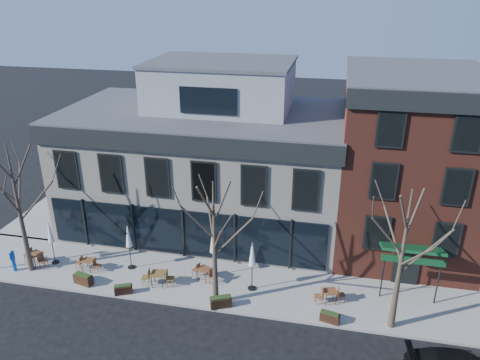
# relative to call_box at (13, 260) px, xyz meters

# --- Properties ---
(ground) EXTENTS (120.00, 120.00, 0.00)m
(ground) POSITION_rel_call_box_xyz_m (9.39, 3.48, -0.89)
(ground) COLOR black
(ground) RESTS_ON ground
(sidewalk_front) EXTENTS (33.50, 4.70, 0.15)m
(sidewalk_front) POSITION_rel_call_box_xyz_m (12.64, 1.33, -0.81)
(sidewalk_front) COLOR gray
(sidewalk_front) RESTS_ON ground
(sidewalk_side) EXTENTS (4.50, 12.00, 0.15)m
(sidewalk_side) POSITION_rel_call_box_xyz_m (-1.86, 9.48, -0.81)
(sidewalk_side) COLOR gray
(sidewalk_side) RESTS_ON ground
(corner_building) EXTENTS (18.39, 10.39, 11.10)m
(corner_building) POSITION_rel_call_box_xyz_m (9.46, 8.55, 3.84)
(corner_building) COLOR beige
(corner_building) RESTS_ON ground
(red_brick_building) EXTENTS (8.20, 11.78, 11.18)m
(red_brick_building) POSITION_rel_call_box_xyz_m (22.39, 8.46, 4.75)
(red_brick_building) COLOR maroon
(red_brick_building) RESTS_ON ground
(tree_corner) EXTENTS (3.93, 3.98, 7.92)m
(tree_corner) POSITION_rel_call_box_xyz_m (0.90, 0.28, 3.36)
(tree_corner) COLOR #382B21
(tree_corner) RESTS_ON sidewalk_front
(tree_mid) EXTENTS (3.50, 3.55, 7.04)m
(tree_mid) POSITION_rel_call_box_xyz_m (12.40, -0.42, 2.91)
(tree_mid) COLOR #382B21
(tree_mid) RESTS_ON sidewalk_front
(tree_right) EXTENTS (3.72, 3.77, 7.48)m
(tree_right) POSITION_rel_call_box_xyz_m (21.40, -0.42, 3.13)
(tree_right) COLOR #382B21
(tree_right) RESTS_ON sidewalk_front
(call_box) EXTENTS (0.29, 0.28, 1.39)m
(call_box) POSITION_rel_call_box_xyz_m (0.00, 0.00, 0.00)
(call_box) COLOR #0C40A3
(call_box) RESTS_ON sidewalk_front
(cafe_set_0) EXTENTS (1.89, 1.03, 0.97)m
(cafe_set_0) POSITION_rel_call_box_xyz_m (0.89, 0.81, -0.24)
(cafe_set_0) COLOR brown
(cafe_set_0) RESTS_ON sidewalk_front
(cafe_set_1) EXTENTS (1.61, 0.67, 0.84)m
(cafe_set_1) POSITION_rel_call_box_xyz_m (4.26, 0.94, -0.30)
(cafe_set_1) COLOR brown
(cafe_set_1) RESTS_ON sidewalk_front
(cafe_set_2) EXTENTS (1.91, 0.84, 0.99)m
(cafe_set_2) POSITION_rel_call_box_xyz_m (8.84, 0.40, -0.23)
(cafe_set_2) COLOR brown
(cafe_set_2) RESTS_ON sidewalk_front
(cafe_set_3) EXTENTS (1.72, 1.02, 0.89)m
(cafe_set_3) POSITION_rel_call_box_xyz_m (11.25, 1.43, -0.28)
(cafe_set_3) COLOR brown
(cafe_set_3) RESTS_ON sidewalk_front
(cafe_set_5) EXTENTS (1.73, 0.89, 0.89)m
(cafe_set_5) POSITION_rel_call_box_xyz_m (18.33, 0.84, -0.28)
(cafe_set_5) COLOR brown
(cafe_set_5) RESTS_ON sidewalk_front
(umbrella_0) EXTENTS (0.45, 0.45, 2.82)m
(umbrella_0) POSITION_rel_call_box_xyz_m (1.87, 1.24, 1.25)
(umbrella_0) COLOR black
(umbrella_0) RESTS_ON sidewalk_front
(umbrella_1) EXTENTS (0.45, 0.45, 2.81)m
(umbrella_1) POSITION_rel_call_box_xyz_m (6.63, 1.69, 1.25)
(umbrella_1) COLOR black
(umbrella_1) RESTS_ON sidewalk_front
(umbrella_2) EXTENTS (0.48, 0.48, 3.01)m
(umbrella_2) POSITION_rel_call_box_xyz_m (11.65, 1.96, 1.39)
(umbrella_2) COLOR black
(umbrella_2) RESTS_ON sidewalk_front
(umbrella_3) EXTENTS (0.47, 0.47, 2.96)m
(umbrella_3) POSITION_rel_call_box_xyz_m (14.05, 1.13, 1.35)
(umbrella_3) COLOR black
(umbrella_3) RESTS_ON sidewalk_front
(planter_0) EXTENTS (1.19, 0.70, 0.62)m
(planter_0) POSITION_rel_call_box_xyz_m (4.64, -0.35, -0.43)
(planter_0) COLOR black
(planter_0) RESTS_ON sidewalk_front
(planter_1) EXTENTS (1.03, 0.73, 0.54)m
(planter_1) POSITION_rel_call_box_xyz_m (7.24, -0.72, -0.47)
(planter_1) COLOR black
(planter_1) RESTS_ON sidewalk_front
(planter_2) EXTENTS (1.19, 0.85, 0.62)m
(planter_2) POSITION_rel_call_box_xyz_m (12.74, -0.72, -0.43)
(planter_2) COLOR black
(planter_2) RESTS_ON sidewalk_front
(planter_3) EXTENTS (1.03, 0.59, 0.54)m
(planter_3) POSITION_rel_call_box_xyz_m (18.39, -0.72, -0.47)
(planter_3) COLOR black
(planter_3) RESTS_ON sidewalk_front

